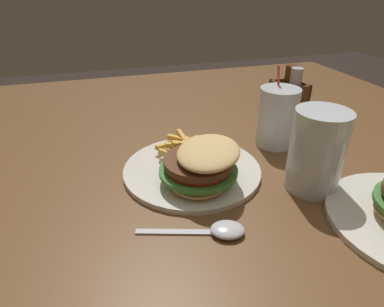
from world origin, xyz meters
TOP-DOWN VIEW (x-y plane):
  - dining_table at (0.00, 0.00)m, footprint 1.47×1.32m
  - meal_plate_near at (0.02, -0.12)m, footprint 0.27×0.26m
  - beer_glass at (0.10, 0.07)m, footprint 0.09×0.09m
  - juice_glass at (-0.07, 0.09)m, footprint 0.08×0.08m
  - spoon at (0.17, -0.13)m, footprint 0.07×0.16m
  - condiment_caddy at (-0.30, 0.28)m, footprint 0.09×0.09m

SIDE VIEW (x-z plane):
  - dining_table at x=0.00m, z-range 0.29..1.07m
  - spoon at x=0.17m, z-range 0.78..0.79m
  - meal_plate_near at x=0.02m, z-range 0.76..0.85m
  - condiment_caddy at x=-0.30m, z-range 0.76..0.87m
  - juice_glass at x=-0.07m, z-range 0.75..0.92m
  - beer_glass at x=0.10m, z-range 0.77..0.92m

